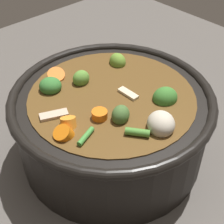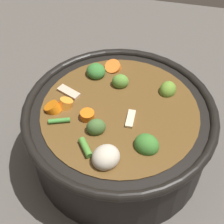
% 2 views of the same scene
% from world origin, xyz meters
% --- Properties ---
extents(ground_plane, '(1.10, 1.10, 0.00)m').
position_xyz_m(ground_plane, '(0.00, 0.00, 0.00)').
color(ground_plane, '#514C47').
extents(cooking_pot, '(0.31, 0.31, 0.14)m').
position_xyz_m(cooking_pot, '(0.00, -0.00, 0.07)').
color(cooking_pot, black).
rests_on(cooking_pot, ground_plane).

